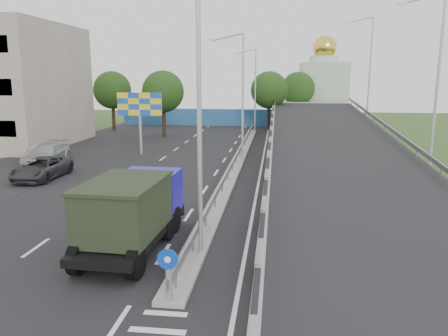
% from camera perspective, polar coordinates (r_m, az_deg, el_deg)
% --- Properties ---
extents(road_surface, '(26.00, 90.00, 0.04)m').
position_cam_1_polar(road_surface, '(31.03, -4.59, -0.96)').
color(road_surface, black).
rests_on(road_surface, ground).
extents(parking_strip, '(8.00, 90.00, 0.05)m').
position_cam_1_polar(parking_strip, '(35.93, -25.36, -0.32)').
color(parking_strip, black).
rests_on(parking_strip, ground).
extents(median, '(1.00, 44.00, 0.20)m').
position_cam_1_polar(median, '(34.45, 1.63, 0.52)').
color(median, gray).
rests_on(median, ground).
extents(overpass_ramp, '(10.00, 50.00, 3.50)m').
position_cam_1_polar(overpass_ramp, '(34.31, 14.23, 2.91)').
color(overpass_ramp, gray).
rests_on(overpass_ramp, ground).
extents(median_guardrail, '(0.09, 44.00, 0.71)m').
position_cam_1_polar(median_guardrail, '(34.33, 1.64, 1.58)').
color(median_guardrail, gray).
rests_on(median_guardrail, median).
extents(sign_bollard, '(0.64, 0.23, 1.67)m').
position_cam_1_polar(sign_bollard, '(13.53, -7.25, -13.66)').
color(sign_bollard, black).
rests_on(sign_bollard, median).
extents(lamp_post_near, '(2.74, 0.18, 10.08)m').
position_cam_1_polar(lamp_post_near, '(15.97, -3.94, 8.11)').
color(lamp_post_near, '#B2B5B7').
rests_on(lamp_post_near, median).
extents(lamp_post_mid, '(2.74, 0.18, 10.08)m').
position_cam_1_polar(lamp_post_mid, '(35.79, 2.16, 10.14)').
color(lamp_post_mid, '#B2B5B7').
rests_on(lamp_post_mid, median).
extents(lamp_post_far, '(2.74, 0.18, 10.08)m').
position_cam_1_polar(lamp_post_far, '(55.74, 3.92, 10.71)').
color(lamp_post_far, '#B2B5B7').
rests_on(lamp_post_far, median).
extents(blue_wall, '(30.00, 0.50, 2.40)m').
position_cam_1_polar(blue_wall, '(62.31, 0.36, 6.60)').
color(blue_wall, '#255B8A').
rests_on(blue_wall, ground).
extents(church, '(7.00, 7.00, 13.80)m').
position_cam_1_polar(church, '(70.00, 12.80, 10.25)').
color(church, '#B2CCAD').
rests_on(church, ground).
extents(billboard, '(4.00, 0.24, 5.50)m').
position_cam_1_polar(billboard, '(39.64, -10.97, 7.75)').
color(billboard, '#B2B5B7').
rests_on(billboard, ground).
extents(tree_left_mid, '(4.80, 4.80, 7.60)m').
position_cam_1_polar(tree_left_mid, '(51.38, -7.96, 9.83)').
color(tree_left_mid, black).
rests_on(tree_left_mid, ground).
extents(tree_median_far, '(4.80, 4.80, 7.60)m').
position_cam_1_polar(tree_median_far, '(57.68, 5.93, 10.08)').
color(tree_median_far, black).
rests_on(tree_median_far, ground).
extents(tree_left_far, '(4.80, 4.80, 7.60)m').
position_cam_1_polar(tree_left_far, '(58.61, -14.39, 9.81)').
color(tree_left_far, black).
rests_on(tree_left_far, ground).
extents(tree_ramp_far, '(4.80, 4.80, 7.60)m').
position_cam_1_polar(tree_ramp_far, '(64.73, 9.65, 10.16)').
color(tree_ramp_far, black).
rests_on(tree_ramp_far, ground).
extents(dump_truck, '(2.86, 6.93, 3.01)m').
position_cam_1_polar(dump_truck, '(17.92, -11.80, -5.20)').
color(dump_truck, black).
rests_on(dump_truck, ground).
extents(parked_car_c, '(2.44, 5.25, 1.45)m').
position_cam_1_polar(parked_car_c, '(32.25, -22.71, -0.04)').
color(parked_car_c, '#2E2C31').
rests_on(parked_car_c, ground).
extents(parked_car_d, '(2.78, 5.80, 1.63)m').
position_cam_1_polar(parked_car_d, '(37.55, -22.14, 1.70)').
color(parked_car_d, '#A4A8AD').
rests_on(parked_car_d, ground).
extents(parked_car_e, '(2.77, 5.17, 1.67)m').
position_cam_1_polar(parked_car_e, '(38.90, -22.74, 2.00)').
color(parked_car_e, beige).
rests_on(parked_car_e, ground).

